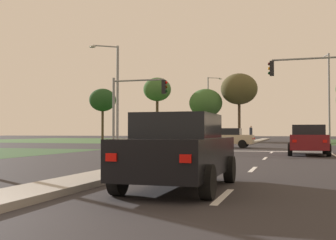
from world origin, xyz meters
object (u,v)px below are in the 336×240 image
(car_maroon_near, at_px, (308,140))
(pedestrian_at_median, at_px, (251,132))
(car_black_second, at_px, (180,151))
(traffic_signal_near_right, at_px, (315,85))
(treeline_fourth, at_px, (239,89))
(traffic_signal_near_left, at_px, (134,100))
(street_lamp_third, at_px, (329,94))
(treeline_near, at_px, (103,100))
(street_lamp_fourth, at_px, (209,105))
(treeline_second, at_px, (157,90))
(treeline_third, at_px, (206,103))
(car_beige_third, at_px, (227,138))
(street_lamp_second, at_px, (115,90))

(car_maroon_near, xyz_separation_m, pedestrian_at_median, (-5.37, 24.26, 0.43))
(car_black_second, xyz_separation_m, traffic_signal_near_right, (3.65, 18.75, 3.35))
(car_black_second, xyz_separation_m, treeline_fourth, (-5.04, 50.88, 6.55))
(traffic_signal_near_left, distance_m, street_lamp_third, 25.78)
(traffic_signal_near_left, bearing_deg, treeline_near, 119.04)
(traffic_signal_near_right, bearing_deg, street_lamp_fourth, 110.13)
(car_black_second, relative_size, treeline_second, 0.45)
(traffic_signal_near_left, xyz_separation_m, treeline_near, (-18.37, 33.08, 2.81))
(street_lamp_third, height_order, treeline_near, street_lamp_third)
(traffic_signal_near_right, distance_m, treeline_third, 33.70)
(car_beige_third, relative_size, treeline_second, 0.44)
(treeline_fourth, bearing_deg, street_lamp_fourth, 128.37)
(traffic_signal_near_right, xyz_separation_m, street_lamp_third, (2.43, 21.18, 1.29))
(street_lamp_fourth, distance_m, treeline_near, 17.27)
(treeline_third, bearing_deg, traffic_signal_near_left, -87.86)
(street_lamp_second, xyz_separation_m, treeline_near, (-15.71, 30.39, 1.77))
(car_black_second, xyz_separation_m, car_beige_third, (-2.70, 24.24, -0.04))
(car_beige_third, height_order, treeline_near, treeline_near)
(pedestrian_at_median, height_order, treeline_third, treeline_third)
(car_black_second, xyz_separation_m, treeline_near, (-26.85, 51.83, 5.52))
(treeline_third, bearing_deg, treeline_second, 170.62)
(street_lamp_fourth, height_order, treeline_second, street_lamp_fourth)
(treeline_second, height_order, treeline_fourth, treeline_fourth)
(treeline_fourth, bearing_deg, treeline_third, -165.52)
(car_black_second, xyz_separation_m, treeline_second, (-17.37, 50.97, 6.82))
(treeline_near, bearing_deg, treeline_fourth, -2.50)
(traffic_signal_near_left, bearing_deg, street_lamp_second, 134.55)
(treeline_fourth, bearing_deg, street_lamp_third, -44.56)
(car_black_second, xyz_separation_m, traffic_signal_near_left, (-8.48, 18.75, 2.71))
(street_lamp_second, distance_m, pedestrian_at_median, 20.04)
(car_beige_third, bearing_deg, car_maroon_near, -148.26)
(traffic_signal_near_left, relative_size, treeline_near, 0.63)
(traffic_signal_near_right, distance_m, street_lamp_fourth, 41.99)
(car_beige_third, xyz_separation_m, pedestrian_at_median, (0.43, 14.87, 0.47))
(pedestrian_at_median, relative_size, treeline_second, 0.19)
(treeline_near, bearing_deg, traffic_signal_near_right, -47.33)
(car_beige_third, distance_m, traffic_signal_near_right, 9.05)
(car_beige_third, relative_size, traffic_signal_near_left, 0.82)
(car_black_second, bearing_deg, car_maroon_near, 78.20)
(street_lamp_third, height_order, street_lamp_fourth, street_lamp_fourth)
(car_maroon_near, distance_m, car_black_second, 15.17)
(car_black_second, height_order, street_lamp_second, street_lamp_second)
(traffic_signal_near_right, xyz_separation_m, treeline_second, (-21.02, 32.22, 3.47))
(street_lamp_third, relative_size, pedestrian_at_median, 5.42)
(car_maroon_near, xyz_separation_m, street_lamp_fourth, (-13.89, 43.29, 4.87))
(street_lamp_fourth, bearing_deg, treeline_near, -158.53)
(street_lamp_second, height_order, treeline_fourth, treeline_fourth)
(street_lamp_fourth, height_order, pedestrian_at_median, street_lamp_fourth)
(car_beige_third, xyz_separation_m, treeline_near, (-24.15, 27.60, 5.56))
(car_beige_third, height_order, treeline_third, treeline_third)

